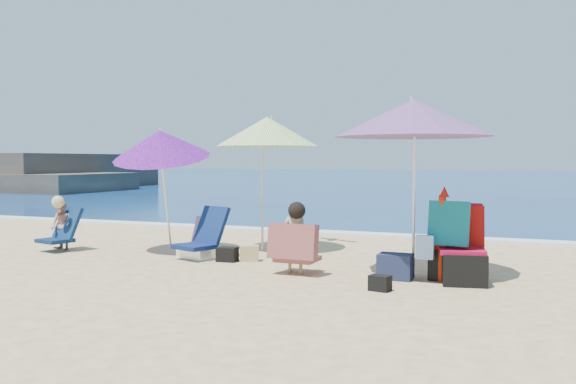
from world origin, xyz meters
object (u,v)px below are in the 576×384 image
at_px(camp_chair_left, 464,261).
at_px(person_center, 295,239).
at_px(furled_umbrella, 442,229).
at_px(person_left, 61,225).
at_px(umbrella_turquoise, 413,118).
at_px(umbrella_striped, 267,132).
at_px(camp_chair_right, 453,251).
at_px(umbrella_blue, 161,144).
at_px(chair_rainbow, 201,246).
at_px(chair_navy, 202,244).

relative_size(camp_chair_left, person_center, 0.98).
height_order(furled_umbrella, person_left, furled_umbrella).
bearing_deg(umbrella_turquoise, umbrella_striped, 152.33).
relative_size(camp_chair_right, person_left, 1.09).
bearing_deg(camp_chair_right, person_center, -169.37).
distance_m(umbrella_blue, person_left, 2.29).
height_order(umbrella_turquoise, person_left, umbrella_turquoise).
distance_m(chair_rainbow, person_left, 2.64).
relative_size(umbrella_turquoise, umbrella_blue, 1.08).
xyz_separation_m(umbrella_striped, camp_chair_right, (3.31, -1.49, -1.68)).
bearing_deg(umbrella_striped, person_center, -56.48).
xyz_separation_m(umbrella_blue, chair_rainbow, (0.86, -0.16, -1.67)).
xyz_separation_m(chair_navy, camp_chair_right, (3.97, -0.37, 0.16)).
bearing_deg(person_left, umbrella_turquoise, -1.15).
relative_size(umbrella_turquoise, chair_rainbow, 3.77).
distance_m(umbrella_striped, camp_chair_left, 4.25).
height_order(chair_navy, chair_rainbow, chair_navy).
bearing_deg(umbrella_blue, person_center, -19.38).
distance_m(chair_navy, person_left, 2.69).
xyz_separation_m(umbrella_blue, camp_chair_left, (5.05, -0.81, -1.55)).
bearing_deg(person_center, chair_navy, 158.11).
xyz_separation_m(chair_rainbow, camp_chair_right, (4.02, -0.44, 0.21)).
height_order(chair_navy, camp_chair_left, camp_chair_left).
relative_size(chair_navy, chair_rainbow, 1.49).
bearing_deg(person_left, camp_chair_right, -1.39).
height_order(umbrella_blue, camp_chair_right, umbrella_blue).
relative_size(umbrella_striped, furled_umbrella, 1.90).
relative_size(furled_umbrella, person_center, 1.24).
bearing_deg(furled_umbrella, chair_rainbow, 170.97).
bearing_deg(chair_rainbow, camp_chair_left, -8.80).
bearing_deg(camp_chair_right, umbrella_blue, 172.97).
xyz_separation_m(umbrella_turquoise, person_center, (-1.53, -0.43, -1.64)).
height_order(chair_navy, person_left, person_left).
bearing_deg(umbrella_blue, umbrella_turquoise, -7.39).
distance_m(umbrella_striped, person_center, 2.75).
bearing_deg(camp_chair_right, furled_umbrella, -121.64).
bearing_deg(chair_rainbow, person_center, -22.97).
distance_m(umbrella_turquoise, camp_chair_left, 1.98).
height_order(chair_rainbow, camp_chair_left, camp_chair_left).
relative_size(umbrella_blue, chair_rainbow, 3.51).
distance_m(umbrella_striped, chair_navy, 2.25).
bearing_deg(umbrella_turquoise, person_left, 178.85).
height_order(umbrella_striped, camp_chair_left, umbrella_striped).
xyz_separation_m(camp_chair_right, person_center, (-2.07, -0.39, 0.11)).
bearing_deg(person_left, umbrella_blue, 14.14).
relative_size(chair_navy, camp_chair_right, 0.91).
relative_size(chair_navy, person_left, 0.99).
bearing_deg(umbrella_blue, furled_umbrella, -9.33).
distance_m(umbrella_turquoise, person_center, 2.28).
bearing_deg(camp_chair_left, umbrella_blue, 170.88).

